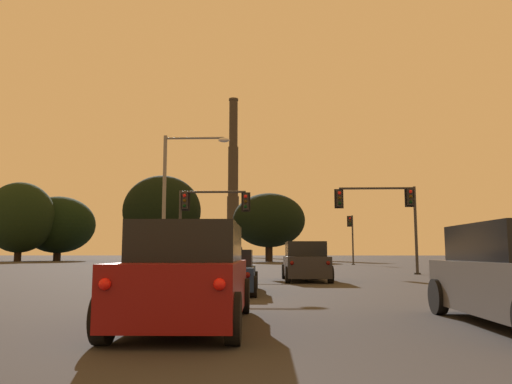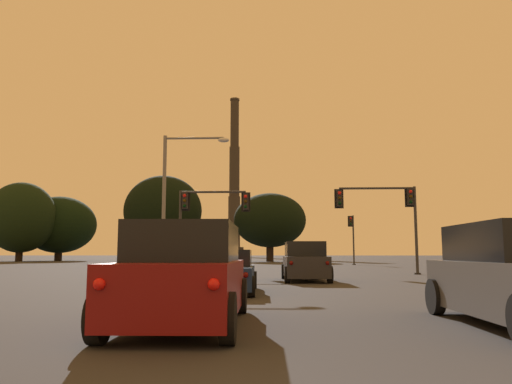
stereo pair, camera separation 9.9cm
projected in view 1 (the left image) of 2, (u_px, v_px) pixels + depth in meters
suv_left_lane_third at (189, 276)px, 9.18m from camera, size 2.19×4.94×1.86m
suv_center_lane_front at (305, 262)px, 23.87m from camera, size 2.21×4.95×1.86m
sedan_left_lane_second at (228, 272)px, 16.88m from camera, size 2.10×4.75×1.43m
traffic_light_far_right at (351, 232)px, 57.27m from camera, size 0.78×0.50×5.65m
traffic_light_overhead_right at (388, 207)px, 31.60m from camera, size 5.24×0.50×5.53m
traffic_light_overhead_left at (204, 210)px, 31.77m from camera, size 4.67×0.50×5.31m
street_lamp at (176, 187)px, 27.34m from camera, size 3.69×0.36×7.81m
smokestack at (233, 194)px, 179.70m from camera, size 6.85×6.85×57.98m
treeline_left_mid at (58, 225)px, 88.26m from camera, size 12.78×11.51×11.35m
treeline_far_left at (162, 211)px, 79.64m from camera, size 12.40×11.16×13.71m
treeline_right_mid at (269, 220)px, 78.64m from camera, size 11.39×10.25×10.76m
treeline_center_left at (20, 217)px, 82.69m from camera, size 11.26×10.14×13.09m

